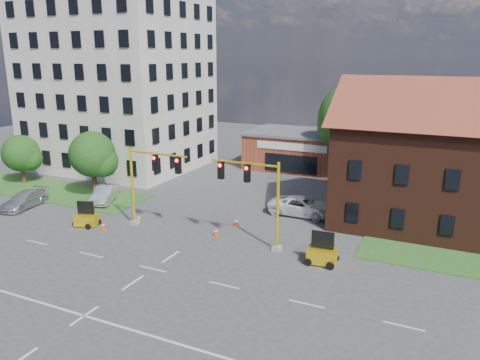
{
  "coord_description": "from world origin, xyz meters",
  "views": [
    {
      "loc": [
        16.35,
        -21.94,
        13.01
      ],
      "look_at": [
        1.33,
        10.0,
        3.49
      ],
      "focal_mm": 35.0,
      "sensor_mm": 36.0,
      "label": 1
    }
  ],
  "objects_px": {
    "signal_mast_east": "(255,193)",
    "trailer_west": "(87,219)",
    "signal_mast_west": "(149,179)",
    "pickup_white": "(302,206)",
    "trailer_east": "(322,254)"
  },
  "relations": [
    {
      "from": "signal_mast_west",
      "to": "signal_mast_east",
      "type": "bearing_deg",
      "value": 0.0
    },
    {
      "from": "signal_mast_east",
      "to": "trailer_west",
      "type": "distance_m",
      "value": 14.04
    },
    {
      "from": "signal_mast_east",
      "to": "trailer_west",
      "type": "bearing_deg",
      "value": -172.08
    },
    {
      "from": "pickup_white",
      "to": "signal_mast_east",
      "type": "bearing_deg",
      "value": 172.47
    },
    {
      "from": "signal_mast_east",
      "to": "pickup_white",
      "type": "distance_m",
      "value": 8.39
    },
    {
      "from": "signal_mast_west",
      "to": "trailer_west",
      "type": "distance_m",
      "value": 6.13
    },
    {
      "from": "trailer_east",
      "to": "trailer_west",
      "type": "bearing_deg",
      "value": 177.89
    },
    {
      "from": "trailer_west",
      "to": "trailer_east",
      "type": "bearing_deg",
      "value": -15.7
    },
    {
      "from": "signal_mast_east",
      "to": "trailer_west",
      "type": "xyz_separation_m",
      "value": [
        -13.51,
        -1.88,
        -3.32
      ]
    },
    {
      "from": "trailer_east",
      "to": "pickup_white",
      "type": "height_order",
      "value": "trailer_east"
    },
    {
      "from": "signal_mast_west",
      "to": "trailer_east",
      "type": "distance_m",
      "value": 14.12
    },
    {
      "from": "signal_mast_east",
      "to": "trailer_west",
      "type": "height_order",
      "value": "signal_mast_east"
    },
    {
      "from": "trailer_west",
      "to": "pickup_white",
      "type": "bearing_deg",
      "value": 14.48
    },
    {
      "from": "signal_mast_west",
      "to": "pickup_white",
      "type": "bearing_deg",
      "value": 38.77
    },
    {
      "from": "signal_mast_west",
      "to": "pickup_white",
      "type": "xyz_separation_m",
      "value": [
        9.61,
        7.72,
        -3.15
      ]
    }
  ]
}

